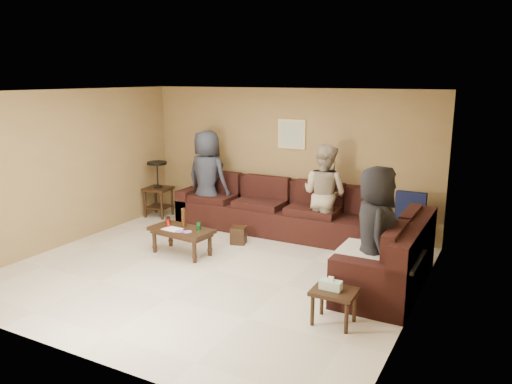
% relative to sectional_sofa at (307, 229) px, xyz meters
% --- Properties ---
extents(room, '(5.60, 5.50, 2.50)m').
position_rel_sectional_sofa_xyz_m(room, '(-0.81, -1.52, 1.34)').
color(room, beige).
rests_on(room, ground).
extents(sectional_sofa, '(4.65, 2.90, 0.97)m').
position_rel_sectional_sofa_xyz_m(sectional_sofa, '(0.00, 0.00, 0.00)').
color(sectional_sofa, black).
rests_on(sectional_sofa, ground).
extents(coffee_table, '(1.04, 0.59, 0.70)m').
position_rel_sectional_sofa_xyz_m(coffee_table, '(-1.60, -1.16, 0.03)').
color(coffee_table, black).
rests_on(coffee_table, ground).
extents(end_table_left, '(0.53, 0.53, 1.08)m').
position_rel_sectional_sofa_xyz_m(end_table_left, '(-3.30, 0.40, 0.24)').
color(end_table_left, black).
rests_on(end_table_left, ground).
extents(side_table_right, '(0.49, 0.40, 0.55)m').
position_rel_sectional_sofa_xyz_m(side_table_right, '(1.22, -2.20, 0.03)').
color(side_table_right, black).
rests_on(side_table_right, ground).
extents(waste_bin, '(0.29, 0.29, 0.28)m').
position_rel_sectional_sofa_xyz_m(waste_bin, '(-1.07, -0.32, -0.18)').
color(waste_bin, black).
rests_on(waste_bin, ground).
extents(wall_art, '(0.52, 0.04, 0.52)m').
position_rel_sectional_sofa_xyz_m(wall_art, '(-0.71, 0.96, 1.37)').
color(wall_art, '#D0BC82').
rests_on(wall_art, ground).
extents(person_left, '(0.89, 0.62, 1.75)m').
position_rel_sectional_sofa_xyz_m(person_left, '(-2.15, 0.41, 0.55)').
color(person_left, '#282C38').
rests_on(person_left, ground).
extents(person_middle, '(0.92, 0.79, 1.64)m').
position_rel_sectional_sofa_xyz_m(person_middle, '(0.13, 0.41, 0.49)').
color(person_middle, tan).
rests_on(person_middle, ground).
extents(person_right, '(0.77, 0.94, 1.66)m').
position_rel_sectional_sofa_xyz_m(person_right, '(1.42, -1.29, 0.50)').
color(person_right, black).
rests_on(person_right, ground).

